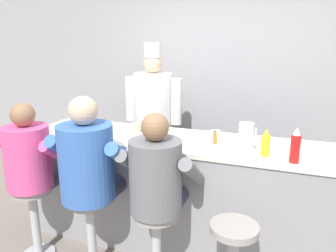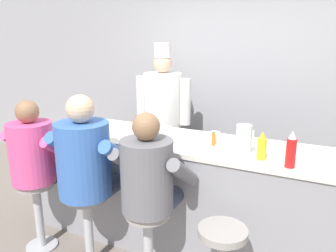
% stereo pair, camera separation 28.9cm
% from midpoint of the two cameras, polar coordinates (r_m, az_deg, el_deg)
% --- Properties ---
extents(wall_back, '(10.00, 0.06, 2.70)m').
position_cam_midpoint_polar(wall_back, '(4.21, 7.58, 7.22)').
color(wall_back, '#99999E').
rests_on(wall_back, ground_plane).
extents(diner_counter, '(3.07, 0.71, 1.04)m').
position_cam_midpoint_polar(diner_counter, '(3.08, 0.82, -11.72)').
color(diner_counter, gray).
rests_on(diner_counter, ground_plane).
extents(ketchup_bottle_red, '(0.07, 0.07, 0.26)m').
position_cam_midpoint_polar(ketchup_bottle_red, '(2.45, 18.22, -3.43)').
color(ketchup_bottle_red, red).
rests_on(ketchup_bottle_red, diner_counter).
extents(mustard_bottle_yellow, '(0.07, 0.07, 0.21)m').
position_cam_midpoint_polar(mustard_bottle_yellow, '(2.54, 13.55, -3.02)').
color(mustard_bottle_yellow, yellow).
rests_on(mustard_bottle_yellow, diner_counter).
extents(hot_sauce_bottle_orange, '(0.03, 0.03, 0.12)m').
position_cam_midpoint_polar(hot_sauce_bottle_orange, '(2.77, 5.21, -2.06)').
color(hot_sauce_bottle_orange, orange).
rests_on(hot_sauce_bottle_orange, diner_counter).
extents(water_pitcher_clear, '(0.14, 0.12, 0.22)m').
position_cam_midpoint_polar(water_pitcher_clear, '(2.65, 10.45, -1.86)').
color(water_pitcher_clear, silver).
rests_on(water_pitcher_clear, diner_counter).
extents(breakfast_plate, '(0.27, 0.27, 0.05)m').
position_cam_midpoint_polar(breakfast_plate, '(3.51, -18.43, 0.09)').
color(breakfast_plate, white).
rests_on(breakfast_plate, diner_counter).
extents(cereal_bowl, '(0.15, 0.15, 0.05)m').
position_cam_midpoint_polar(cereal_bowl, '(2.81, -3.39, -2.45)').
color(cereal_bowl, white).
rests_on(cereal_bowl, diner_counter).
extents(coffee_mug_tan, '(0.13, 0.09, 0.09)m').
position_cam_midpoint_polar(coffee_mug_tan, '(3.17, -8.08, -0.27)').
color(coffee_mug_tan, beige).
rests_on(coffee_mug_tan, diner_counter).
extents(coffee_mug_white, '(0.14, 0.09, 0.09)m').
position_cam_midpoint_polar(coffee_mug_white, '(2.87, 5.44, -1.73)').
color(coffee_mug_white, white).
rests_on(coffee_mug_white, diner_counter).
extents(diner_seated_pink, '(0.58, 0.57, 1.41)m').
position_cam_midpoint_polar(diner_seated_pink, '(3.09, -25.27, -5.74)').
color(diner_seated_pink, '#B2B5BA').
rests_on(diner_seated_pink, ground_plane).
extents(diner_seated_blue, '(0.65, 0.64, 1.50)m').
position_cam_midpoint_polar(diner_seated_blue, '(2.71, -16.53, -6.76)').
color(diner_seated_blue, '#B2B5BA').
rests_on(diner_seated_blue, ground_plane).
extents(diner_seated_grey, '(0.58, 0.57, 1.41)m').
position_cam_midpoint_polar(diner_seated_grey, '(2.43, -5.32, -9.66)').
color(diner_seated_grey, '#B2B5BA').
rests_on(diner_seated_grey, ground_plane).
extents(cook_in_whites_near, '(0.73, 0.47, 1.87)m').
position_cam_midpoint_polar(cook_in_whites_near, '(4.04, -4.66, 2.31)').
color(cook_in_whites_near, '#232328').
rests_on(cook_in_whites_near, ground_plane).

